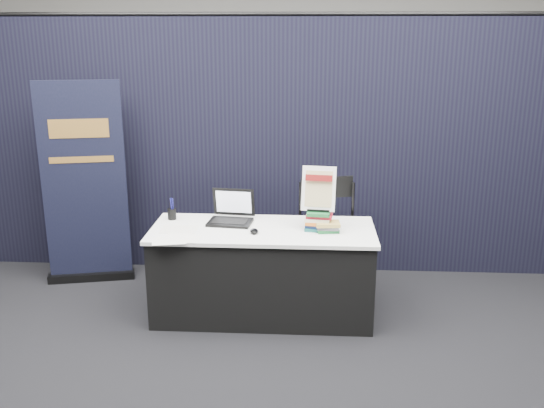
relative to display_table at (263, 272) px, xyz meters
The scene contains 15 objects.
floor 0.67m from the display_table, 90.00° to the right, with size 8.00×8.00×0.00m, color black.
wall_back 3.71m from the display_table, 90.00° to the left, with size 8.00×0.02×3.50m, color #A3A09A.
drape_partition 1.33m from the display_table, 90.00° to the left, with size 6.00×0.08×2.40m, color black.
display_table is the anchor object (origin of this frame).
laptop 0.54m from the display_table, 150.06° to the left, with size 0.38×0.32×0.27m.
mouse 0.41m from the display_table, 117.17° to the right, with size 0.07×0.11×0.03m, color black.
brochure_left 0.77m from the display_table, behind, with size 0.29×0.21×0.00m, color white.
brochure_mid 0.85m from the display_table, 153.93° to the right, with size 0.26×0.18×0.00m, color white.
brochure_right 0.76m from the display_table, 156.70° to the right, with size 0.28×0.20×0.00m, color white.
pen_cup 0.91m from the display_table, 165.54° to the left, with size 0.07×0.07×0.09m, color black.
book_stack_tall 0.63m from the display_table, ahead, with size 0.21×0.17×0.15m.
book_stack_short 0.67m from the display_table, ahead, with size 0.19×0.15×0.08m.
info_sign 0.83m from the display_table, ahead, with size 0.28×0.15×0.36m.
pullup_banner 1.84m from the display_table, 159.78° to the left, with size 0.79×0.27×1.87m.
stacking_chair 0.64m from the display_table, 29.93° to the left, with size 0.58×0.59×1.07m.
Camera 1 is at (0.35, -4.05, 2.30)m, focal length 40.00 mm.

